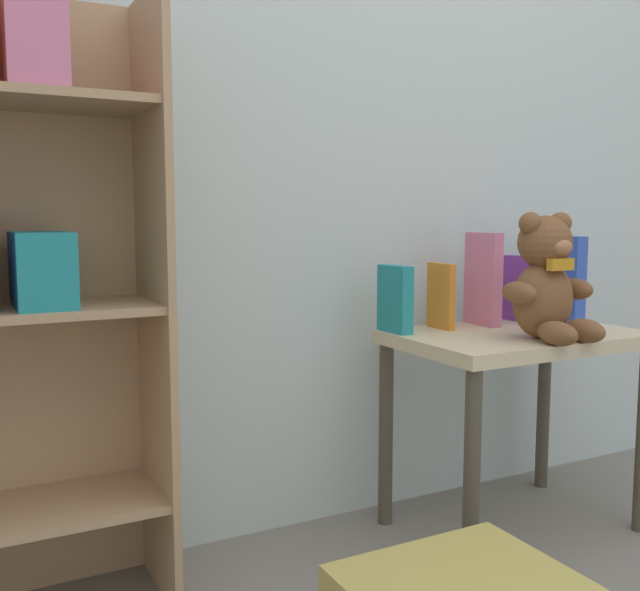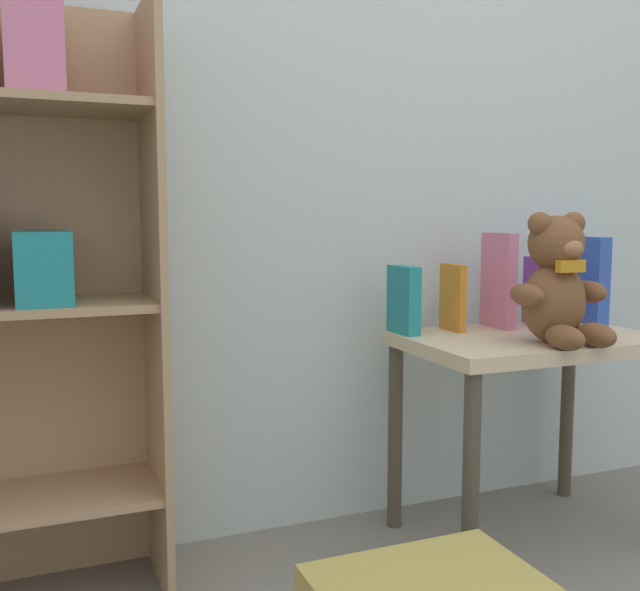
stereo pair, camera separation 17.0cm
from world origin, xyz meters
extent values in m
cube|color=silver|center=(0.00, 1.54, 1.25)|extent=(4.80, 0.06, 2.50)
cube|color=tan|center=(-0.67, 1.34, 0.67)|extent=(0.02, 0.29, 1.34)
cube|color=tan|center=(-0.98, 1.48, 0.67)|extent=(0.64, 0.02, 1.34)
cube|color=tan|center=(-0.98, 1.34, 0.24)|extent=(0.60, 0.27, 0.02)
cube|color=tan|center=(-0.98, 1.34, 0.67)|extent=(0.60, 0.27, 0.02)
cube|color=#D17093|center=(-0.91, 1.33, 1.21)|extent=(0.11, 0.21, 0.20)
cube|color=teal|center=(-0.91, 1.33, 0.76)|extent=(0.11, 0.21, 0.15)
cube|color=beige|center=(0.28, 1.21, 0.54)|extent=(0.66, 0.43, 0.04)
cylinder|color=#494233|center=(-0.02, 1.03, 0.26)|extent=(0.04, 0.04, 0.52)
cylinder|color=#494233|center=(-0.02, 1.40, 0.26)|extent=(0.04, 0.04, 0.52)
cylinder|color=#494233|center=(0.58, 1.40, 0.26)|extent=(0.04, 0.04, 0.52)
ellipsoid|color=brown|center=(0.27, 1.10, 0.65)|extent=(0.17, 0.13, 0.20)
sphere|color=brown|center=(0.27, 1.10, 0.80)|extent=(0.14, 0.14, 0.14)
sphere|color=brown|center=(0.22, 1.10, 0.85)|extent=(0.06, 0.06, 0.06)
sphere|color=brown|center=(0.32, 1.10, 0.85)|extent=(0.06, 0.06, 0.06)
ellipsoid|color=#9B6842|center=(0.27, 1.04, 0.79)|extent=(0.06, 0.04, 0.04)
ellipsoid|color=brown|center=(0.17, 1.09, 0.68)|extent=(0.06, 0.11, 0.06)
ellipsoid|color=brown|center=(0.36, 1.09, 0.68)|extent=(0.06, 0.11, 0.06)
ellipsoid|color=brown|center=(0.22, 1.01, 0.58)|extent=(0.06, 0.12, 0.06)
ellipsoid|color=brown|center=(0.31, 1.01, 0.58)|extent=(0.06, 0.12, 0.06)
cube|color=#C68419|center=(0.27, 1.05, 0.75)|extent=(0.08, 0.02, 0.03)
cube|color=teal|center=(-0.02, 1.36, 0.64)|extent=(0.04, 0.12, 0.18)
cube|color=orange|center=(0.13, 1.35, 0.64)|extent=(0.02, 0.10, 0.18)
cube|color=#D17093|center=(0.28, 1.35, 0.69)|extent=(0.04, 0.13, 0.27)
cube|color=purple|center=(0.43, 1.35, 0.65)|extent=(0.04, 0.12, 0.20)
cube|color=#2D51B7|center=(0.58, 1.33, 0.68)|extent=(0.04, 0.14, 0.25)
camera|label=1|loc=(-1.08, -0.23, 0.87)|focal=40.00mm
camera|label=2|loc=(-0.93, -0.31, 0.87)|focal=40.00mm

